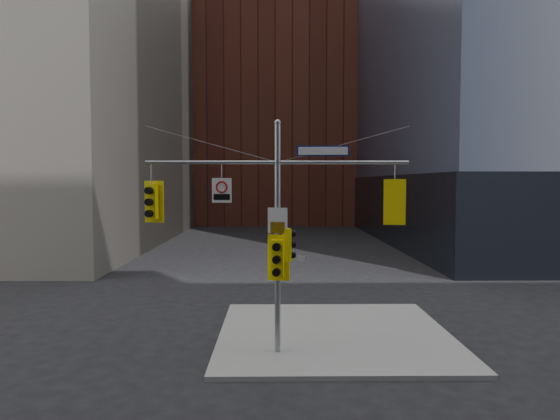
{
  "coord_description": "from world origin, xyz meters",
  "views": [
    {
      "loc": [
        -0.09,
        -13.2,
        5.38
      ],
      "look_at": [
        0.08,
        2.0,
        4.55
      ],
      "focal_mm": 32.0,
      "sensor_mm": 36.0,
      "label": 1
    }
  ],
  "objects_px": {
    "traffic_light_west_arm": "(152,202)",
    "traffic_light_pole_side": "(288,245)",
    "signal_assembly": "(278,214)",
    "traffic_light_east_arm": "(394,202)",
    "traffic_light_pole_front": "(278,259)",
    "street_sign_blade": "(323,151)",
    "regulatory_sign_arm": "(222,190)"
  },
  "relations": [
    {
      "from": "traffic_light_west_arm",
      "to": "traffic_light_east_arm",
      "type": "height_order",
      "value": "traffic_light_east_arm"
    },
    {
      "from": "traffic_light_pole_side",
      "to": "regulatory_sign_arm",
      "type": "xyz_separation_m",
      "value": [
        -2.02,
        -0.04,
        1.69
      ]
    },
    {
      "from": "traffic_light_east_arm",
      "to": "traffic_light_pole_front",
      "type": "bearing_deg",
      "value": 16.56
    },
    {
      "from": "traffic_light_east_arm",
      "to": "traffic_light_pole_front",
      "type": "relative_size",
      "value": 0.98
    },
    {
      "from": "street_sign_blade",
      "to": "regulatory_sign_arm",
      "type": "relative_size",
      "value": 2.13
    },
    {
      "from": "traffic_light_east_arm",
      "to": "street_sign_blade",
      "type": "bearing_deg",
      "value": 12.24
    },
    {
      "from": "street_sign_blade",
      "to": "traffic_light_east_arm",
      "type": "bearing_deg",
      "value": 1.44
    },
    {
      "from": "traffic_light_west_arm",
      "to": "regulatory_sign_arm",
      "type": "xyz_separation_m",
      "value": [
        2.13,
        -0.03,
        0.37
      ]
    },
    {
      "from": "traffic_light_pole_side",
      "to": "regulatory_sign_arm",
      "type": "height_order",
      "value": "regulatory_sign_arm"
    },
    {
      "from": "traffic_light_west_arm",
      "to": "regulatory_sign_arm",
      "type": "distance_m",
      "value": 2.17
    },
    {
      "from": "regulatory_sign_arm",
      "to": "street_sign_blade",
      "type": "bearing_deg",
      "value": 5.93
    },
    {
      "from": "traffic_light_west_arm",
      "to": "street_sign_blade",
      "type": "relative_size",
      "value": 0.81
    },
    {
      "from": "traffic_light_pole_front",
      "to": "street_sign_blade",
      "type": "height_order",
      "value": "street_sign_blade"
    },
    {
      "from": "traffic_light_west_arm",
      "to": "street_sign_blade",
      "type": "distance_m",
      "value": 5.44
    },
    {
      "from": "signal_assembly",
      "to": "traffic_light_east_arm",
      "type": "xyz_separation_m",
      "value": [
        3.58,
        0.0,
        0.38
      ]
    },
    {
      "from": "signal_assembly",
      "to": "traffic_light_pole_side",
      "type": "height_order",
      "value": "signal_assembly"
    },
    {
      "from": "regulatory_sign_arm",
      "to": "traffic_light_pole_front",
      "type": "bearing_deg",
      "value": -2.73
    },
    {
      "from": "signal_assembly",
      "to": "traffic_light_west_arm",
      "type": "height_order",
      "value": "signal_assembly"
    },
    {
      "from": "traffic_light_pole_front",
      "to": "traffic_light_west_arm",
      "type": "bearing_deg",
      "value": -174.41
    },
    {
      "from": "street_sign_blade",
      "to": "regulatory_sign_arm",
      "type": "distance_m",
      "value": 3.3
    },
    {
      "from": "traffic_light_east_arm",
      "to": "traffic_light_pole_side",
      "type": "distance_m",
      "value": 3.52
    },
    {
      "from": "traffic_light_east_arm",
      "to": "traffic_light_pole_side",
      "type": "bearing_deg",
      "value": 12.02
    },
    {
      "from": "traffic_light_west_arm",
      "to": "traffic_light_pole_side",
      "type": "distance_m",
      "value": 4.36
    },
    {
      "from": "signal_assembly",
      "to": "traffic_light_east_arm",
      "type": "height_order",
      "value": "signal_assembly"
    },
    {
      "from": "signal_assembly",
      "to": "street_sign_blade",
      "type": "xyz_separation_m",
      "value": [
        1.38,
        0.0,
        1.93
      ]
    },
    {
      "from": "traffic_light_west_arm",
      "to": "traffic_light_pole_side",
      "type": "height_order",
      "value": "traffic_light_west_arm"
    },
    {
      "from": "traffic_light_east_arm",
      "to": "regulatory_sign_arm",
      "type": "xyz_separation_m",
      "value": [
        -5.28,
        -0.02,
        0.37
      ]
    },
    {
      "from": "traffic_light_east_arm",
      "to": "street_sign_blade",
      "type": "height_order",
      "value": "street_sign_blade"
    },
    {
      "from": "traffic_light_west_arm",
      "to": "regulatory_sign_arm",
      "type": "height_order",
      "value": "regulatory_sign_arm"
    },
    {
      "from": "traffic_light_pole_front",
      "to": "traffic_light_pole_side",
      "type": "bearing_deg",
      "value": 51.21
    },
    {
      "from": "traffic_light_west_arm",
      "to": "regulatory_sign_arm",
      "type": "bearing_deg",
      "value": 10.51
    },
    {
      "from": "traffic_light_pole_front",
      "to": "regulatory_sign_arm",
      "type": "bearing_deg",
      "value": -178.47
    }
  ]
}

